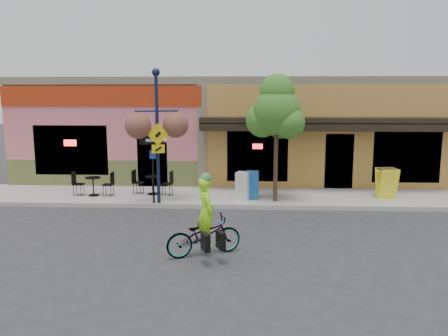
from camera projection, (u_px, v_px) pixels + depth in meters
name	position (u px, v px, depth m)	size (l,w,h in m)	color
ground	(223.00, 213.00, 14.15)	(90.00, 90.00, 0.00)	#2D2D30
sidewalk	(226.00, 197.00, 16.11)	(24.00, 3.00, 0.15)	#9E9B93
curb	(224.00, 207.00, 14.68)	(24.00, 0.12, 0.15)	#A8A59E
building	(231.00, 127.00, 21.18)	(18.20, 8.20, 4.50)	#D06670
bicycle	(204.00, 235.00, 10.34)	(0.64, 1.83, 0.96)	maroon
cyclist_rider	(206.00, 222.00, 10.28)	(0.60, 0.39, 1.63)	#A2FF1A
lamp_post	(157.00, 137.00, 14.51)	(1.44, 0.58, 4.51)	#131B3B
one_way_sign	(153.00, 170.00, 14.70)	(0.88, 0.19, 2.30)	black
cafe_set_left	(93.00, 184.00, 15.90)	(1.48, 0.74, 0.89)	black
cafe_set_right	(153.00, 182.00, 16.10)	(1.50, 0.75, 0.90)	black
newspaper_box_blue	(252.00, 185.00, 15.42)	(0.45, 0.40, 0.99)	#195499
newspaper_box_grey	(243.00, 186.00, 15.31)	(0.45, 0.41, 0.97)	beige
street_tree	(276.00, 138.00, 14.81)	(1.71, 1.71, 4.39)	#3D7A26
sandwich_board	(389.00, 184.00, 15.32)	(0.65, 0.48, 1.08)	yellow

